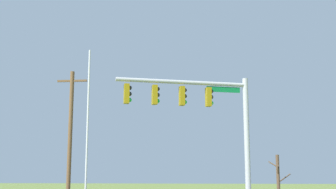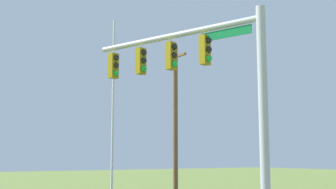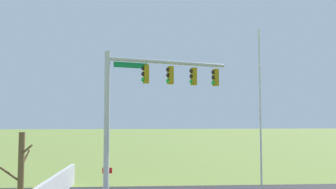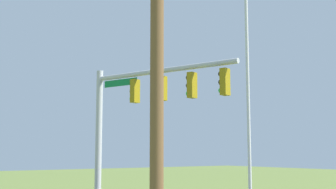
% 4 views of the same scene
% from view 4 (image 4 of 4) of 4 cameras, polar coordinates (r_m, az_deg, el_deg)
% --- Properties ---
extents(signal_mast, '(6.53, 2.37, 7.43)m').
position_cam_4_polar(signal_mast, '(18.17, -4.04, -2.75)').
color(signal_mast, '#B2B5BA').
rests_on(signal_mast, ground_plane).
extents(flagpole, '(0.10, 0.10, 8.92)m').
position_cam_4_polar(flagpole, '(13.48, 10.24, -4.92)').
color(flagpole, silver).
rests_on(flagpole, ground_plane).
extents(utility_pole, '(1.90, 0.26, 8.93)m').
position_cam_4_polar(utility_pole, '(8.45, -1.44, -2.51)').
color(utility_pole, brown).
rests_on(utility_pole, ground_plane).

